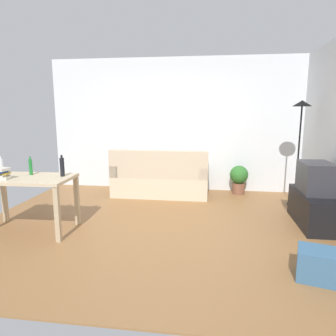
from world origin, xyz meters
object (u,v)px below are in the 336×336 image
at_px(tv, 316,178).
at_px(bottle_clear, 1,166).
at_px(tv_stand, 313,209).
at_px(book_stack, 0,174).
at_px(couch, 161,180).
at_px(potted_plant, 239,178).
at_px(desk, 27,185).
at_px(torchiere_lamp, 301,124).
at_px(storage_box, 323,265).
at_px(bottle_dark, 62,167).
at_px(bottle_green, 31,167).

distance_m(tv, bottle_clear, 4.45).
xyz_separation_m(tv_stand, book_stack, (-4.18, -0.97, 0.60)).
xyz_separation_m(couch, tv_stand, (2.45, -1.28, -0.07)).
distance_m(couch, tv, 2.80).
bearing_deg(potted_plant, bottle_clear, -147.25).
distance_m(desk, potted_plant, 3.86).
distance_m(torchiere_lamp, book_stack, 4.65).
distance_m(tv_stand, book_stack, 4.34).
relative_size(storage_box, bottle_dark, 1.64).
relative_size(tv, bottle_green, 2.32).
height_order(couch, tv, same).
height_order(tv_stand, book_stack, book_stack).
relative_size(torchiere_lamp, bottle_dark, 6.18).
bearing_deg(potted_plant, couch, -168.44).
relative_size(tv, potted_plant, 1.05).
relative_size(torchiere_lamp, storage_box, 3.77).
bearing_deg(bottle_clear, potted_plant, 32.75).
height_order(couch, bottle_green, bottle_green).
relative_size(desk, bottle_green, 4.73).
bearing_deg(book_stack, bottle_dark, 23.74).
height_order(couch, bottle_dark, bottle_dark).
bearing_deg(book_stack, storage_box, -8.77).
bearing_deg(desk, potted_plant, 36.45).
bearing_deg(bottle_dark, storage_box, -16.13).
relative_size(bottle_green, bottle_dark, 0.88).
bearing_deg(storage_box, tv_stand, 76.74).
bearing_deg(torchiere_lamp, book_stack, -155.11).
bearing_deg(tv, bottle_green, 99.13).
distance_m(couch, bottle_dark, 2.28).
height_order(bottle_dark, book_stack, bottle_dark).
relative_size(torchiere_lamp, bottle_green, 7.00).
xyz_separation_m(torchiere_lamp, storage_box, (-0.37, -2.53, -1.26)).
bearing_deg(couch, bottle_clear, 44.63).
bearing_deg(bottle_green, storage_box, -14.48).
height_order(storage_box, book_stack, book_stack).
bearing_deg(couch, tv_stand, 152.33).
bearing_deg(storage_box, torchiere_lamp, 81.72).
distance_m(storage_box, bottle_dark, 3.32).
bearing_deg(couch, book_stack, 52.49).
distance_m(bottle_clear, book_stack, 0.40).
height_order(couch, potted_plant, couch).
distance_m(couch, book_stack, 2.90).
bearing_deg(bottle_dark, bottle_clear, 178.49).
relative_size(potted_plant, storage_box, 1.19).
distance_m(bottle_clear, bottle_dark, 0.92).
xyz_separation_m(couch, potted_plant, (1.53, 0.31, 0.02)).
distance_m(tv_stand, potted_plant, 1.85).
bearing_deg(desk, torchiere_lamp, 22.13).
relative_size(bottle_clear, book_stack, 0.95).
xyz_separation_m(torchiere_lamp, desk, (-3.94, -1.75, -0.76)).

